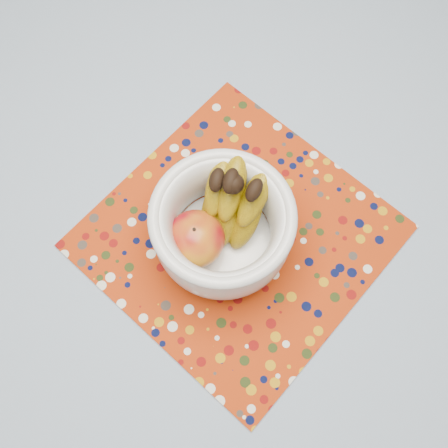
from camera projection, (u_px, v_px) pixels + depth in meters
name	position (u px, v px, depth m)	size (l,w,h in m)	color
table	(232.00, 183.00, 0.95)	(1.20, 1.20, 0.75)	brown
tablecloth	(232.00, 162.00, 0.88)	(1.32, 1.32, 0.01)	slate
placemat	(238.00, 236.00, 0.82)	(0.41, 0.41, 0.00)	#992908
fruit_bowl	(223.00, 221.00, 0.75)	(0.20, 0.21, 0.16)	silver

